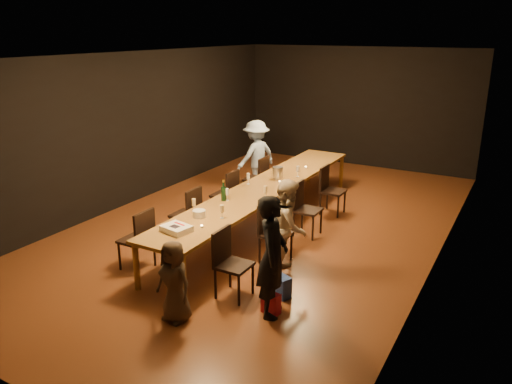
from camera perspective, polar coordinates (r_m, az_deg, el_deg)
The scene contains 30 objects.
ground at distance 9.10m, azimuth 0.92°, elevation -3.86°, with size 10.00×10.00×0.00m, color #4E2413.
room_shell at distance 8.54m, azimuth 0.99°, elevation 9.17°, with size 6.04×10.04×3.02m.
table at distance 8.86m, azimuth 0.95°, elevation 0.35°, with size 0.90×6.00×0.75m.
chair_right_0 at distance 6.62m, azimuth -2.53°, elevation -8.27°, with size 0.42×0.42×0.93m, color black, non-canonical shape.
chair_right_1 at distance 7.57m, azimuth 2.27°, elevation -4.75°, with size 0.42×0.42×0.93m, color black, non-canonical shape.
chair_right_2 at distance 8.59m, azimuth 5.93°, elevation -2.00°, with size 0.42×0.42×0.93m, color black, non-canonical shape.
chair_right_3 at distance 9.64m, azimuth 8.80°, elevation 0.16°, with size 0.42×0.42×0.93m, color black, non-canonical shape.
chair_left_0 at distance 7.58m, azimuth -13.56°, elevation -5.25°, with size 0.42×0.42×0.93m, color black, non-canonical shape.
chair_left_1 at distance 8.42m, azimuth -8.08°, elevation -2.50°, with size 0.42×0.42×0.93m, color black, non-canonical shape.
chair_left_2 at distance 9.35m, azimuth -3.65°, elevation -0.25°, with size 0.42×0.42×0.93m, color black, non-canonical shape.
chair_left_3 at distance 10.32m, azimuth -0.04°, elevation 1.59°, with size 0.42×0.42×0.93m, color black, non-canonical shape.
woman_birthday at distance 6.11m, azimuth 1.90°, elevation -7.37°, with size 0.57×0.37×1.56m, color black.
woman_tan at distance 7.20m, azimuth 3.71°, elevation -3.96°, with size 0.69×0.53×1.41m, color beige.
man_blue at distance 10.92m, azimuth 0.01°, elevation 4.19°, with size 1.00×0.57×1.54m, color #9ABDEE.
child at distance 6.18m, azimuth -9.33°, elevation -10.04°, with size 0.51×0.33×1.04m, color #433425.
gift_bag_red at distance 6.41m, azimuth 1.73°, elevation -12.58°, with size 0.23×0.13×0.27m, color red.
gift_bag_blue at distance 6.76m, azimuth 2.97°, elevation -10.74°, with size 0.24×0.16×0.30m, color #223D94.
birthday_cake at distance 6.97m, azimuth -9.09°, elevation -4.16°, with size 0.43×0.37×0.09m.
plate_stack at distance 7.44m, azimuth -6.52°, elevation -2.47°, with size 0.19×0.19×0.11m, color silver.
champagne_bottle at distance 8.08m, azimuth -3.73°, elevation 0.21°, with size 0.08×0.08×0.35m, color black, non-canonical shape.
ice_bucket at distance 9.30m, azimuth 2.50°, elevation 2.22°, with size 0.20×0.20×0.22m, color silver.
wineglass_0 at distance 7.65m, azimuth -7.12°, elevation -1.51°, with size 0.06×0.06×0.21m, color beige, non-canonical shape.
wineglass_1 at distance 7.35m, azimuth -3.91°, elevation -2.25°, with size 0.06×0.06×0.21m, color beige, non-canonical shape.
wineglass_2 at distance 8.10m, azimuth -3.33°, elevation -0.28°, with size 0.06×0.06×0.21m, color silver, non-canonical shape.
wineglass_3 at distance 8.21m, azimuth 1.08°, elevation 0.00°, with size 0.06×0.06×0.21m, color beige, non-canonical shape.
wineglass_4 at distance 8.94m, azimuth -0.89°, elevation 1.54°, with size 0.06×0.06×0.21m, color silver, non-canonical shape.
wineglass_5 at distance 9.43m, azimuth 4.79°, elevation 2.36°, with size 0.06×0.06×0.21m, color silver, non-canonical shape.
tealight_near at distance 7.06m, azimuth -6.23°, elevation -3.95°, with size 0.05×0.05×0.03m, color #B2B7B2.
tealight_mid at distance 9.04m, azimuth 2.74°, elevation 1.13°, with size 0.05×0.05×0.03m, color #B2B7B2.
tealight_far at distance 10.04m, azimuth 5.69°, elevation 2.80°, with size 0.05×0.05×0.03m, color #B2B7B2.
Camera 1 is at (4.00, -7.42, 3.41)m, focal length 35.00 mm.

